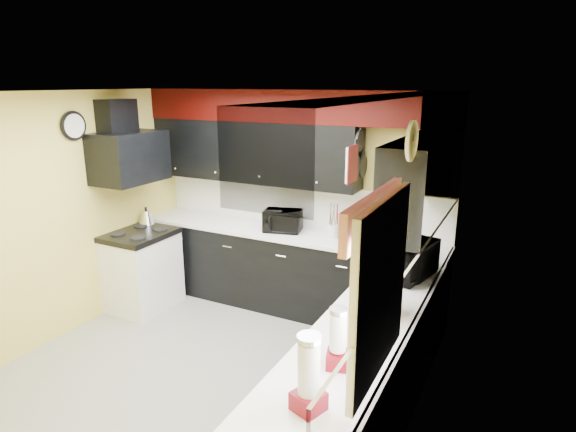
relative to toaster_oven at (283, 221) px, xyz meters
The scene contains 35 objects.
ground 1.82m from the toaster_oven, 88.75° to the right, with size 3.60×3.60×0.00m, color gray.
wall_back 0.37m from the toaster_oven, 84.16° to the left, with size 3.60×0.06×2.50m, color #E0C666.
wall_right 2.37m from the toaster_oven, 38.99° to the right, with size 0.06×3.60×2.50m, color #E0C666.
wall_left 2.32m from the toaster_oven, 140.00° to the right, with size 0.06×3.60×2.50m, color #E0C666.
ceiling 2.07m from the toaster_oven, 88.75° to the right, with size 3.60×3.60×0.06m, color white.
cab_back 0.61m from the toaster_oven, 27.49° to the left, with size 3.60×0.60×0.90m, color black.
cab_right 2.43m from the toaster_oven, 49.32° to the right, with size 0.60×3.00×0.90m, color black.
counter_back 0.14m from the toaster_oven, 27.49° to the left, with size 3.62×0.64×0.04m, color white.
counter_right 2.36m from the toaster_oven, 49.32° to the right, with size 0.64×3.02×0.04m, color white.
splash_back 0.33m from the toaster_oven, 83.97° to the left, with size 3.60×0.02×0.50m, color white.
splash_right 2.35m from the toaster_oven, 39.14° to the right, with size 0.02×3.60×0.50m, color white.
upper_back 0.89m from the toaster_oven, 163.12° to the left, with size 2.60×0.35×0.70m, color black.
upper_right 1.91m from the toaster_oven, 19.38° to the right, with size 0.35×1.80×0.70m, color black.
soffit_back 1.27m from the toaster_oven, 76.67° to the left, with size 3.60×0.36×0.35m, color black.
soffit_right 2.66m from the toaster_oven, 45.19° to the right, with size 0.36×3.24×0.35m, color black.
stove 1.76m from the toaster_oven, 153.46° to the right, with size 0.60×0.75×0.86m, color white.
cooktop 1.65m from the toaster_oven, 153.46° to the right, with size 0.62×0.77×0.06m, color black.
hood 1.83m from the toaster_oven, 154.22° to the right, with size 0.50×0.78×0.55m, color black.
hood_duct 2.13m from the toaster_oven, 156.01° to the right, with size 0.24×0.40×0.40m, color black.
window 3.04m from the toaster_oven, 52.67° to the right, with size 0.03×0.86×0.96m, color white, non-canonical shape.
valance 3.09m from the toaster_oven, 53.52° to the right, with size 0.04×0.88×0.20m, color red.
pan_top 1.27m from the toaster_oven, ahead, with size 0.03×0.22×0.40m, color black, non-canonical shape.
pan_mid 1.10m from the toaster_oven, ahead, with size 0.03×0.28×0.46m, color black, non-canonical shape.
pan_low 1.10m from the toaster_oven, 13.00° to the left, with size 0.03×0.24×0.42m, color black, non-canonical shape.
cut_board 1.15m from the toaster_oven, 11.99° to the right, with size 0.03×0.26×0.35m, color white.
baskets 2.12m from the toaster_oven, 42.71° to the right, with size 0.27×0.27×0.50m, color brown, non-canonical shape.
clock 2.39m from the toaster_oven, 144.64° to the right, with size 0.03×0.30×0.30m, color black, non-canonical shape.
deco_plate 2.83m from the toaster_oven, 45.48° to the right, with size 0.03×0.24×0.24m, color white, non-canonical shape.
toaster_oven is the anchor object (origin of this frame).
microwave 1.71m from the toaster_oven, 23.29° to the right, with size 0.56×0.38×0.31m, color black.
utensil_crock 0.61m from the toaster_oven, ahead, with size 0.14×0.14×0.15m, color beige.
knife_block 0.92m from the toaster_oven, ahead, with size 0.09×0.13×0.20m, color black.
kettle 1.68m from the toaster_oven, 164.85° to the right, with size 0.18×0.18×0.17m, color silver, non-canonical shape.
dispenser_a 2.74m from the toaster_oven, 55.61° to the right, with size 0.13×0.13×0.34m, color maroon, non-canonical shape.
dispenser_b 3.11m from the toaster_oven, 59.95° to the right, with size 0.15×0.15×0.40m, color maroon, non-canonical shape.
Camera 1 is at (2.39, -3.15, 2.58)m, focal length 30.00 mm.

